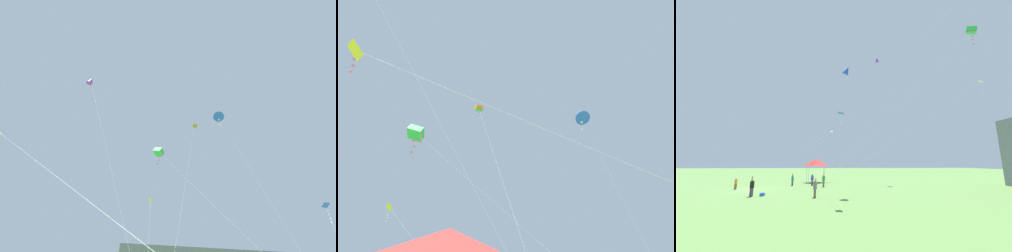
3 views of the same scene
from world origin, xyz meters
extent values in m
plane|color=#5B8442|center=(0.00, 0.00, 0.00)|extent=(220.00, 220.00, 0.00)
cylinder|color=#B7B7BC|center=(-10.37, 6.22, 1.51)|extent=(0.05, 0.05, 3.02)
cylinder|color=#B7B7BC|center=(-7.35, 6.22, 1.51)|extent=(0.05, 0.05, 3.02)
cylinder|color=#B7B7BC|center=(-10.37, 9.24, 1.51)|extent=(0.05, 0.05, 3.02)
cylinder|color=#B7B7BC|center=(-7.35, 9.24, 1.51)|extent=(0.05, 0.05, 3.02)
pyramid|color=red|center=(-8.86, 7.73, 3.65)|extent=(3.36, 3.36, 1.26)
cube|color=blue|center=(5.51, 3.19, 0.17)|extent=(0.52, 0.40, 0.33)
cube|color=brown|center=(-2.07, 9.50, 0.43)|extent=(0.41, 0.23, 0.86)
cylinder|color=#288E3D|center=(-2.07, 9.50, 1.21)|extent=(0.43, 0.43, 0.71)
sphere|color=tan|center=(-2.07, 9.50, 1.69)|extent=(0.27, 0.27, 0.27)
cylinder|color=tan|center=(-2.09, 9.53, 1.80)|extent=(0.23, 0.24, 0.61)
cube|color=#473860|center=(5.81, 2.13, 0.43)|extent=(0.41, 0.23, 0.87)
cylinder|color=black|center=(5.81, 2.13, 1.22)|extent=(0.43, 0.43, 0.72)
sphere|color=tan|center=(5.81, 2.13, 1.70)|extent=(0.27, 0.27, 0.27)
cylinder|color=tan|center=(5.82, 2.11, 1.81)|extent=(0.14, 0.18, 0.61)
cube|color=brown|center=(-0.01, -2.39, 0.36)|extent=(0.34, 0.19, 0.72)
cylinder|color=orange|center=(-0.01, -2.39, 1.02)|extent=(0.36, 0.36, 0.59)
sphere|color=tan|center=(-0.01, -2.39, 1.41)|extent=(0.23, 0.23, 0.23)
cube|color=brown|center=(6.74, 9.01, 0.41)|extent=(0.39, 0.22, 0.82)
cylinder|color=slate|center=(6.74, 9.01, 1.16)|extent=(0.41, 0.41, 0.68)
sphere|color=tan|center=(6.74, 9.01, 1.62)|extent=(0.26, 0.26, 0.26)
cylinder|color=tan|center=(6.77, 9.05, 1.72)|extent=(0.24, 0.25, 0.59)
cube|color=#473860|center=(-3.83, 7.61, 0.42)|extent=(0.40, 0.22, 0.84)
cylinder|color=blue|center=(-3.83, 7.61, 1.18)|extent=(0.42, 0.42, 0.69)
sphere|color=#896042|center=(-3.83, 7.61, 1.65)|extent=(0.26, 0.26, 0.26)
cube|color=#473860|center=(-3.94, 4.46, 0.38)|extent=(0.36, 0.20, 0.75)
cylinder|color=teal|center=(-3.94, 4.46, 1.07)|extent=(0.38, 0.38, 0.62)
sphere|color=brown|center=(-3.94, 4.46, 1.48)|extent=(0.24, 0.24, 0.24)
cylinder|color=brown|center=(-3.96, 4.46, 1.58)|extent=(0.17, 0.14, 0.53)
cylinder|color=silver|center=(5.00, 10.98, 8.08)|extent=(2.82, 3.37, 16.17)
cone|color=blue|center=(3.60, 12.66, 16.17)|extent=(1.35, 1.40, 1.57)
sphere|color=white|center=(3.56, 12.60, 15.56)|extent=(0.15, 0.15, 0.15)
sphere|color=white|center=(3.67, 12.72, 15.13)|extent=(0.15, 0.15, 0.15)
cylinder|color=silver|center=(-5.65, 4.38, 4.99)|extent=(10.43, 12.36, 9.99)
pyramid|color=yellow|center=(-10.84, 10.55, 10.02)|extent=(0.70, 0.77, 0.35)
sphere|color=pink|center=(-10.84, 10.54, 9.61)|extent=(0.09, 0.09, 0.09)
sphere|color=pink|center=(-10.81, 10.52, 9.36)|extent=(0.09, 0.09, 0.09)
sphere|color=pink|center=(-10.84, 10.50, 9.10)|extent=(0.09, 0.09, 0.09)
cylinder|color=silver|center=(3.18, 19.97, 14.86)|extent=(11.33, 20.68, 29.73)
cylinder|color=silver|center=(-0.50, 21.95, 7.99)|extent=(4.21, 23.89, 15.99)
pyramid|color=yellow|center=(1.63, 33.90, 16.02)|extent=(0.76, 0.95, 0.67)
sphere|color=white|center=(1.63, 33.96, 15.53)|extent=(0.11, 0.11, 0.11)
sphere|color=white|center=(1.59, 33.93, 15.22)|extent=(0.11, 0.11, 0.11)
sphere|color=white|center=(1.57, 33.83, 14.91)|extent=(0.11, 0.11, 0.11)
sphere|color=white|center=(1.55, 33.95, 14.60)|extent=(0.11, 0.11, 0.11)
cylinder|color=silver|center=(-5.65, 14.86, 12.90)|extent=(7.68, 10.93, 25.80)
cone|color=purple|center=(-9.48, 20.32, 25.80)|extent=(1.14, 1.13, 1.18)
sphere|color=yellow|center=(-9.56, 20.40, 25.26)|extent=(0.13, 0.13, 0.13)
sphere|color=yellow|center=(-9.43, 20.27, 24.89)|extent=(0.13, 0.13, 0.13)
sphere|color=yellow|center=(-9.55, 20.29, 24.52)|extent=(0.13, 0.13, 0.13)
sphere|color=yellow|center=(-9.45, 20.29, 24.14)|extent=(0.13, 0.13, 0.13)
cylinder|color=silver|center=(8.33, 10.44, 4.14)|extent=(3.40, 2.33, 8.28)
pyramid|color=blue|center=(10.03, 11.62, 8.32)|extent=(0.77, 0.75, 0.31)
sphere|color=white|center=(9.97, 11.58, 7.91)|extent=(0.09, 0.09, 0.09)
sphere|color=white|center=(9.99, 11.61, 7.65)|extent=(0.09, 0.09, 0.09)
sphere|color=white|center=(10.00, 11.63, 7.40)|extent=(0.09, 0.09, 0.09)
sphere|color=white|center=(9.96, 11.64, 7.14)|extent=(0.09, 0.09, 0.09)
cylinder|color=silver|center=(4.70, 20.72, 12.20)|extent=(4.52, 24.14, 24.40)
cube|color=green|center=(2.45, 32.79, 24.40)|extent=(2.24, 2.08, 1.72)
cube|color=pink|center=(2.45, 32.79, 23.95)|extent=(1.76, 1.93, 0.93)
sphere|color=pink|center=(2.37, 32.87, 23.37)|extent=(0.25, 0.25, 0.25)
sphere|color=pink|center=(2.53, 32.76, 22.66)|extent=(0.25, 0.25, 0.25)
sphere|color=pink|center=(2.38, 32.86, 21.96)|extent=(0.25, 0.25, 0.25)
camera|label=1|loc=(-4.51, -0.74, 2.79)|focal=24.00mm
camera|label=2|loc=(-12.82, 1.82, 1.70)|focal=40.00mm
camera|label=3|loc=(27.51, 10.82, 3.54)|focal=20.00mm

